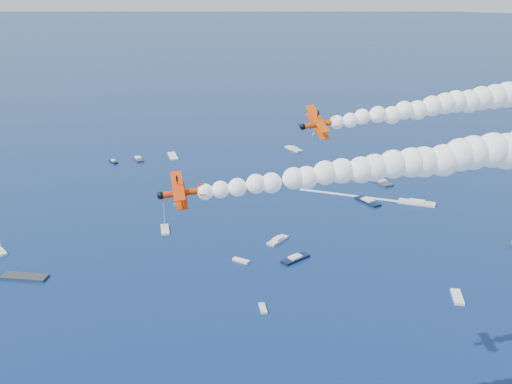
% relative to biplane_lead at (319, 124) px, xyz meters
% --- Properties ---
extents(biplane_lead, '(10.49, 11.02, 7.60)m').
position_rel_biplane_lead_xyz_m(biplane_lead, '(0.00, 0.00, 0.00)').
color(biplane_lead, '#DC4204').
extents(biplane_trail, '(10.02, 10.93, 6.73)m').
position_rel_biplane_lead_xyz_m(biplane_trail, '(-13.72, -24.58, -5.36)').
color(biplane_trail, red).
extents(smoke_trail_lead, '(57.52, 55.40, 9.98)m').
position_rel_biplane_lead_xyz_m(smoke_trail_lead, '(22.25, 16.50, 2.09)').
color(smoke_trail_lead, white).
extents(smoke_trail_trail, '(57.30, 50.09, 9.98)m').
position_rel_biplane_lead_xyz_m(smoke_trail_trail, '(10.43, -11.01, -3.27)').
color(smoke_trail_trail, white).
extents(spectator_boats, '(230.30, 185.37, 0.70)m').
position_rel_biplane_lead_xyz_m(spectator_boats, '(-18.95, 90.81, -58.93)').
color(spectator_boats, silver).
rests_on(spectator_boats, ground).
extents(boat_wakes, '(279.33, 149.95, 0.04)m').
position_rel_biplane_lead_xyz_m(boat_wakes, '(-35.98, 38.29, -59.25)').
color(boat_wakes, white).
rests_on(boat_wakes, ground).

